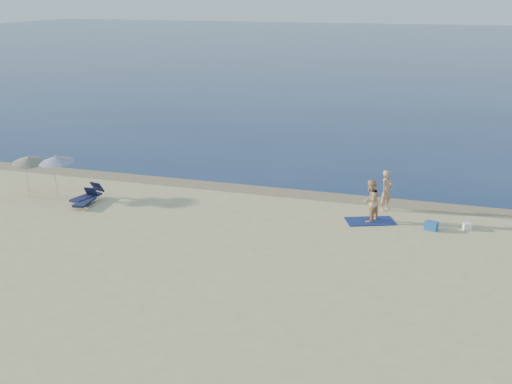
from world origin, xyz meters
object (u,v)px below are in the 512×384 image
blue_cooler (431,226)px  umbrella_near (56,159)px  person_right (370,201)px  person_left (387,190)px

blue_cooler → umbrella_near: bearing=-160.6°
person_right → person_left: bearing=-173.7°
blue_cooler → person_right: bearing=-168.9°
person_left → umbrella_near: (-14.88, -2.76, 0.92)m
person_left → umbrella_near: umbrella_near is taller
person_right → umbrella_near: 14.47m
blue_cooler → umbrella_near: size_ratio=0.24×
person_left → person_right: (-0.48, -1.69, 0.00)m
umbrella_near → blue_cooler: bearing=17.4°
person_left → umbrella_near: size_ratio=0.87×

